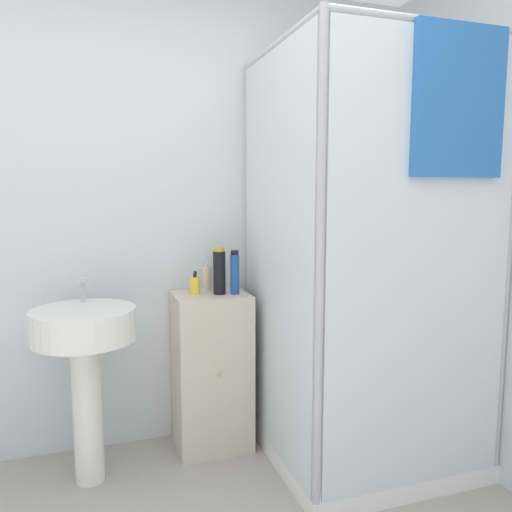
{
  "coord_description": "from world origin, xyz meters",
  "views": [
    {
      "loc": [
        -0.15,
        -1.06,
        1.39
      ],
      "look_at": [
        0.57,
        1.09,
        1.1
      ],
      "focal_mm": 35.0,
      "sensor_mm": 36.0,
      "label": 1
    }
  ],
  "objects_px": {
    "shampoo_bottle_tall_black": "(219,271)",
    "lotion_bottle_white": "(207,278)",
    "soap_dispenser": "(195,285)",
    "shampoo_bottle_blue": "(235,273)",
    "sink": "(85,349)"
  },
  "relations": [
    {
      "from": "sink",
      "to": "shampoo_bottle_tall_black",
      "type": "relative_size",
      "value": 3.91
    },
    {
      "from": "shampoo_bottle_tall_black",
      "to": "lotion_bottle_white",
      "type": "bearing_deg",
      "value": 110.57
    },
    {
      "from": "shampoo_bottle_tall_black",
      "to": "shampoo_bottle_blue",
      "type": "distance_m",
      "value": 0.08
    },
    {
      "from": "soap_dispenser",
      "to": "shampoo_bottle_tall_black",
      "type": "xyz_separation_m",
      "value": [
        0.13,
        -0.03,
        0.07
      ]
    },
    {
      "from": "soap_dispenser",
      "to": "shampoo_bottle_blue",
      "type": "bearing_deg",
      "value": -16.33
    },
    {
      "from": "soap_dispenser",
      "to": "shampoo_bottle_tall_black",
      "type": "height_order",
      "value": "shampoo_bottle_tall_black"
    },
    {
      "from": "lotion_bottle_white",
      "to": "soap_dispenser",
      "type": "bearing_deg",
      "value": -136.27
    },
    {
      "from": "soap_dispenser",
      "to": "shampoo_bottle_blue",
      "type": "distance_m",
      "value": 0.22
    },
    {
      "from": "sink",
      "to": "shampoo_bottle_blue",
      "type": "height_order",
      "value": "shampoo_bottle_blue"
    },
    {
      "from": "shampoo_bottle_tall_black",
      "to": "lotion_bottle_white",
      "type": "relative_size",
      "value": 1.54
    },
    {
      "from": "lotion_bottle_white",
      "to": "shampoo_bottle_tall_black",
      "type": "bearing_deg",
      "value": -69.43
    },
    {
      "from": "sink",
      "to": "shampoo_bottle_blue",
      "type": "bearing_deg",
      "value": 6.99
    },
    {
      "from": "shampoo_bottle_tall_black",
      "to": "shampoo_bottle_blue",
      "type": "bearing_deg",
      "value": -20.47
    },
    {
      "from": "shampoo_bottle_tall_black",
      "to": "sink",
      "type": "bearing_deg",
      "value": -169.88
    },
    {
      "from": "soap_dispenser",
      "to": "sink",
      "type": "bearing_deg",
      "value": -164.75
    }
  ]
}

